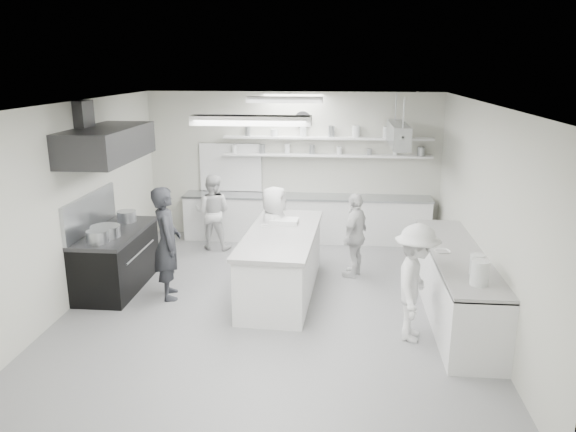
# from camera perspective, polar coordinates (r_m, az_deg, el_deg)

# --- Properties ---
(floor) EXTENTS (6.00, 7.00, 0.02)m
(floor) POSITION_cam_1_polar(r_m,az_deg,el_deg) (8.55, -1.54, -9.01)
(floor) COLOR gray
(floor) RESTS_ON ground
(ceiling) EXTENTS (6.00, 7.00, 0.02)m
(ceiling) POSITION_cam_1_polar(r_m,az_deg,el_deg) (7.81, -1.70, 11.61)
(ceiling) COLOR white
(ceiling) RESTS_ON wall_back
(wall_back) EXTENTS (6.00, 0.04, 3.00)m
(wall_back) POSITION_cam_1_polar(r_m,az_deg,el_deg) (11.45, 0.52, 5.21)
(wall_back) COLOR beige
(wall_back) RESTS_ON floor
(wall_front) EXTENTS (6.00, 0.04, 3.00)m
(wall_front) POSITION_cam_1_polar(r_m,az_deg,el_deg) (4.79, -6.78, -9.70)
(wall_front) COLOR beige
(wall_front) RESTS_ON floor
(wall_left) EXTENTS (0.04, 7.00, 3.00)m
(wall_left) POSITION_cam_1_polar(r_m,az_deg,el_deg) (8.92, -21.12, 1.23)
(wall_left) COLOR beige
(wall_left) RESTS_ON floor
(wall_right) EXTENTS (0.04, 7.00, 3.00)m
(wall_right) POSITION_cam_1_polar(r_m,az_deg,el_deg) (8.25, 19.54, 0.29)
(wall_right) COLOR beige
(wall_right) RESTS_ON floor
(stove) EXTENTS (0.80, 1.80, 0.90)m
(stove) POSITION_cam_1_polar(r_m,az_deg,el_deg) (9.39, -17.25, -4.43)
(stove) COLOR black
(stove) RESTS_ON floor
(exhaust_hood) EXTENTS (0.85, 2.00, 0.50)m
(exhaust_hood) POSITION_cam_1_polar(r_m,az_deg,el_deg) (8.96, -18.22, 7.10)
(exhaust_hood) COLOR #2E2E30
(exhaust_hood) RESTS_ON wall_left
(back_counter) EXTENTS (5.00, 0.60, 0.92)m
(back_counter) POSITION_cam_1_polar(r_m,az_deg,el_deg) (11.37, 1.88, -0.25)
(back_counter) COLOR white
(back_counter) RESTS_ON floor
(shelf_lower) EXTENTS (4.20, 0.26, 0.04)m
(shelf_lower) POSITION_cam_1_polar(r_m,az_deg,el_deg) (11.25, 4.04, 6.27)
(shelf_lower) COLOR white
(shelf_lower) RESTS_ON wall_back
(shelf_upper) EXTENTS (4.20, 0.26, 0.04)m
(shelf_upper) POSITION_cam_1_polar(r_m,az_deg,el_deg) (11.20, 4.07, 8.04)
(shelf_upper) COLOR white
(shelf_upper) RESTS_ON wall_back
(pass_through_window) EXTENTS (1.30, 0.04, 1.00)m
(pass_through_window) POSITION_cam_1_polar(r_m,az_deg,el_deg) (11.62, -5.92, 5.02)
(pass_through_window) COLOR black
(pass_through_window) RESTS_ON wall_back
(wall_clock) EXTENTS (0.32, 0.05, 0.32)m
(wall_clock) POSITION_cam_1_polar(r_m,az_deg,el_deg) (11.27, 1.54, 9.91)
(wall_clock) COLOR white
(wall_clock) RESTS_ON wall_back
(right_counter) EXTENTS (0.74, 3.30, 0.94)m
(right_counter) POSITION_cam_1_polar(r_m,az_deg,el_deg) (8.30, 16.87, -6.89)
(right_counter) COLOR white
(right_counter) RESTS_ON floor
(pot_rack) EXTENTS (0.30, 1.60, 0.40)m
(pot_rack) POSITION_cam_1_polar(r_m,az_deg,el_deg) (10.26, 11.30, 8.24)
(pot_rack) COLOR #9FA3A9
(pot_rack) RESTS_ON ceiling
(light_fixture_front) EXTENTS (1.30, 0.25, 0.10)m
(light_fixture_front) POSITION_cam_1_polar(r_m,az_deg,el_deg) (6.04, -3.82, 9.82)
(light_fixture_front) COLOR white
(light_fixture_front) RESTS_ON ceiling
(light_fixture_rear) EXTENTS (1.30, 0.25, 0.10)m
(light_fixture_rear) POSITION_cam_1_polar(r_m,az_deg,el_deg) (9.60, -0.35, 11.90)
(light_fixture_rear) COLOR white
(light_fixture_rear) RESTS_ON ceiling
(prep_island) EXTENTS (1.10, 2.66, 0.96)m
(prep_island) POSITION_cam_1_polar(r_m,az_deg,el_deg) (8.75, -0.68, -4.97)
(prep_island) COLOR white
(prep_island) RESTS_ON floor
(stove_pot) EXTENTS (0.45, 0.45, 0.22)m
(stove_pot) POSITION_cam_1_polar(r_m,az_deg,el_deg) (8.94, -18.30, -1.66)
(stove_pot) COLOR #9FA3A9
(stove_pot) RESTS_ON stove
(cook_stove) EXTENTS (0.61, 0.75, 1.76)m
(cook_stove) POSITION_cam_1_polar(r_m,az_deg,el_deg) (8.66, -12.37, -2.74)
(cook_stove) COLOR #27282D
(cook_stove) RESTS_ON floor
(cook_back) EXTENTS (0.76, 0.61, 1.48)m
(cook_back) POSITION_cam_1_polar(r_m,az_deg,el_deg) (10.88, -7.78, 0.41)
(cook_back) COLOR silver
(cook_back) RESTS_ON floor
(cook_island_left) EXTENTS (0.60, 0.83, 1.59)m
(cook_island_left) POSITION_cam_1_polar(r_m,az_deg,el_deg) (9.26, -1.39, -1.76)
(cook_island_left) COLOR silver
(cook_island_left) RESTS_ON floor
(cook_island_right) EXTENTS (0.66, 0.93, 1.46)m
(cook_island_right) POSITION_cam_1_polar(r_m,az_deg,el_deg) (9.43, 6.94, -1.96)
(cook_island_right) COLOR silver
(cook_island_right) RESTS_ON floor
(cook_right) EXTENTS (0.81, 1.13, 1.57)m
(cook_right) POSITION_cam_1_polar(r_m,az_deg,el_deg) (7.39, 13.02, -6.75)
(cook_right) COLOR silver
(cook_right) RESTS_ON floor
(bowl_island_a) EXTENTS (0.27, 0.27, 0.06)m
(bowl_island_a) POSITION_cam_1_polar(r_m,az_deg,el_deg) (9.31, -0.44, -0.41)
(bowl_island_a) COLOR #9FA3A9
(bowl_island_a) RESTS_ON prep_island
(bowl_island_b) EXTENTS (0.26, 0.26, 0.06)m
(bowl_island_b) POSITION_cam_1_polar(r_m,az_deg,el_deg) (8.88, -2.25, -1.18)
(bowl_island_b) COLOR white
(bowl_island_b) RESTS_ON prep_island
(bowl_right) EXTENTS (0.24, 0.24, 0.05)m
(bowl_right) POSITION_cam_1_polar(r_m,az_deg,el_deg) (8.09, 15.62, -3.63)
(bowl_right) COLOR white
(bowl_right) RESTS_ON right_counter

